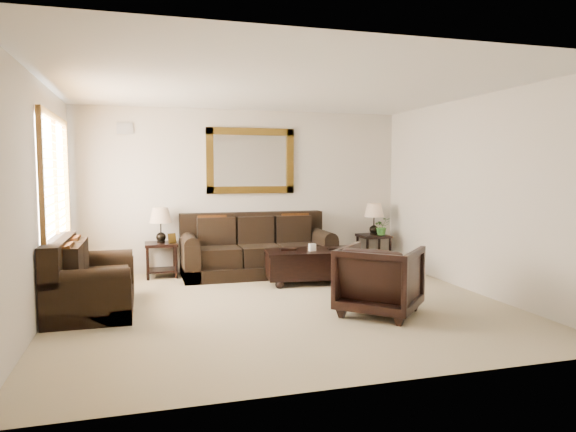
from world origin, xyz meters
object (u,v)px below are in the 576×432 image
object	(u,v)px
coffee_table	(313,262)
armchair	(380,276)
loveseat	(87,284)
end_table_right	(374,225)
end_table_left	(161,232)
sofa	(257,252)

from	to	relation	value
coffee_table	armchair	distance (m)	1.89
armchair	loveseat	bearing A→B (deg)	25.23
coffee_table	armchair	size ratio (longest dim) A/B	1.71
loveseat	end_table_right	size ratio (longest dim) A/B	1.41
end_table_left	end_table_right	xyz separation A→B (m)	(3.67, -0.00, 0.01)
sofa	coffee_table	world-z (taller)	sofa
armchair	end_table_right	bearing A→B (deg)	-70.69
sofa	end_table_right	distance (m)	2.21
end_table_left	coffee_table	distance (m)	2.46
end_table_left	end_table_right	world-z (taller)	end_table_right
sofa	end_table_left	distance (m)	1.56
end_table_right	coffee_table	world-z (taller)	end_table_right
sofa	armchair	bearing A→B (deg)	-71.94
end_table_right	coffee_table	size ratio (longest dim) A/B	0.73
loveseat	sofa	bearing A→B (deg)	-56.42
sofa	armchair	world-z (taller)	sofa
end_table_right	coffee_table	bearing A→B (deg)	-145.59
armchair	coffee_table	bearing A→B (deg)	-40.95
coffee_table	end_table_left	bearing A→B (deg)	161.74
end_table_right	end_table_left	bearing A→B (deg)	179.98
sofa	loveseat	bearing A→B (deg)	-146.42
sofa	end_table_left	xyz separation A→B (m)	(-1.51, 0.18, 0.36)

